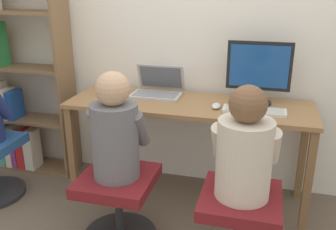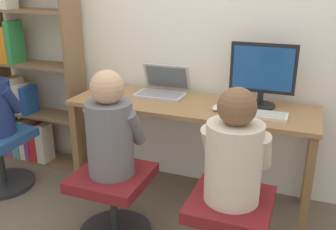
{
  "view_description": "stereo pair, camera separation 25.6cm",
  "coord_description": "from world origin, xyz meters",
  "px_view_note": "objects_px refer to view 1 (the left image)",
  "views": [
    {
      "loc": [
        0.51,
        -2.22,
        1.61
      ],
      "look_at": [
        -0.11,
        0.1,
        0.74
      ],
      "focal_mm": 40.0,
      "sensor_mm": 36.0,
      "label": 1
    },
    {
      "loc": [
        0.76,
        -2.14,
        1.61
      ],
      "look_at": [
        -0.11,
        0.1,
        0.74
      ],
      "focal_mm": 40.0,
      "sensor_mm": 36.0,
      "label": 2
    }
  ],
  "objects_px": {
    "office_chair_left": "(239,223)",
    "bookshelf": "(8,80)",
    "office_chair_right": "(119,202)",
    "person_at_laptop": "(115,131)",
    "person_at_monitor": "(245,150)",
    "laptop": "(157,89)",
    "desktop_monitor": "(258,73)",
    "keyboard": "(254,111)"
  },
  "relations": [
    {
      "from": "office_chair_left",
      "to": "bookshelf",
      "type": "distance_m",
      "value": 2.23
    },
    {
      "from": "bookshelf",
      "to": "office_chair_right",
      "type": "bearing_deg",
      "value": -29.59
    },
    {
      "from": "person_at_laptop",
      "to": "person_at_monitor",
      "type": "bearing_deg",
      "value": -1.84
    },
    {
      "from": "laptop",
      "to": "person_at_monitor",
      "type": "bearing_deg",
      "value": -46.44
    },
    {
      "from": "desktop_monitor",
      "to": "bookshelf",
      "type": "height_order",
      "value": "bookshelf"
    },
    {
      "from": "person_at_laptop",
      "to": "office_chair_right",
      "type": "bearing_deg",
      "value": -90.0
    },
    {
      "from": "laptop",
      "to": "office_chair_left",
      "type": "xyz_separation_m",
      "value": [
        0.71,
        -0.75,
        -0.55
      ]
    },
    {
      "from": "person_at_laptop",
      "to": "bookshelf",
      "type": "relative_size",
      "value": 0.36
    },
    {
      "from": "desktop_monitor",
      "to": "person_at_laptop",
      "type": "xyz_separation_m",
      "value": [
        -0.78,
        -0.71,
        -0.24
      ]
    },
    {
      "from": "laptop",
      "to": "person_at_laptop",
      "type": "xyz_separation_m",
      "value": [
        -0.05,
        -0.73,
        -0.06
      ]
    },
    {
      "from": "office_chair_left",
      "to": "bookshelf",
      "type": "height_order",
      "value": "bookshelf"
    },
    {
      "from": "desktop_monitor",
      "to": "person_at_monitor",
      "type": "height_order",
      "value": "desktop_monitor"
    },
    {
      "from": "desktop_monitor",
      "to": "office_chair_left",
      "type": "xyz_separation_m",
      "value": [
        -0.02,
        -0.74,
        -0.72
      ]
    },
    {
      "from": "office_chair_left",
      "to": "office_chair_right",
      "type": "xyz_separation_m",
      "value": [
        -0.76,
        0.02,
        0.0
      ]
    },
    {
      "from": "person_at_monitor",
      "to": "person_at_laptop",
      "type": "height_order",
      "value": "person_at_laptop"
    },
    {
      "from": "office_chair_right",
      "to": "person_at_monitor",
      "type": "relative_size",
      "value": 0.75
    },
    {
      "from": "office_chair_left",
      "to": "person_at_laptop",
      "type": "xyz_separation_m",
      "value": [
        -0.76,
        0.03,
        0.48
      ]
    },
    {
      "from": "desktop_monitor",
      "to": "laptop",
      "type": "xyz_separation_m",
      "value": [
        -0.74,
        0.01,
        -0.18
      ]
    },
    {
      "from": "laptop",
      "to": "person_at_monitor",
      "type": "height_order",
      "value": "person_at_monitor"
    },
    {
      "from": "keyboard",
      "to": "person_at_monitor",
      "type": "relative_size",
      "value": 0.65
    },
    {
      "from": "bookshelf",
      "to": "keyboard",
      "type": "bearing_deg",
      "value": -5.85
    },
    {
      "from": "laptop",
      "to": "desktop_monitor",
      "type": "bearing_deg",
      "value": -1.12
    },
    {
      "from": "laptop",
      "to": "keyboard",
      "type": "height_order",
      "value": "laptop"
    },
    {
      "from": "laptop",
      "to": "office_chair_right",
      "type": "relative_size",
      "value": 0.77
    },
    {
      "from": "keyboard",
      "to": "person_at_laptop",
      "type": "distance_m",
      "value": 0.93
    },
    {
      "from": "keyboard",
      "to": "office_chair_left",
      "type": "relative_size",
      "value": 0.86
    },
    {
      "from": "person_at_monitor",
      "to": "bookshelf",
      "type": "height_order",
      "value": "bookshelf"
    },
    {
      "from": "laptop",
      "to": "office_chair_left",
      "type": "height_order",
      "value": "laptop"
    },
    {
      "from": "office_chair_right",
      "to": "person_at_monitor",
      "type": "distance_m",
      "value": 0.89
    },
    {
      "from": "person_at_laptop",
      "to": "office_chair_left",
      "type": "bearing_deg",
      "value": -2.16
    },
    {
      "from": "laptop",
      "to": "bookshelf",
      "type": "xyz_separation_m",
      "value": [
        -1.32,
        -0.0,
        -0.01
      ]
    },
    {
      "from": "laptop",
      "to": "office_chair_right",
      "type": "distance_m",
      "value": 0.91
    },
    {
      "from": "keyboard",
      "to": "person_at_laptop",
      "type": "bearing_deg",
      "value": -146.9
    },
    {
      "from": "desktop_monitor",
      "to": "office_chair_left",
      "type": "relative_size",
      "value": 0.92
    },
    {
      "from": "person_at_monitor",
      "to": "person_at_laptop",
      "type": "xyz_separation_m",
      "value": [
        -0.76,
        0.02,
        0.02
      ]
    },
    {
      "from": "laptop",
      "to": "keyboard",
      "type": "xyz_separation_m",
      "value": [
        0.73,
        -0.22,
        -0.03
      ]
    },
    {
      "from": "person_at_monitor",
      "to": "person_at_laptop",
      "type": "bearing_deg",
      "value": 178.16
    },
    {
      "from": "desktop_monitor",
      "to": "keyboard",
      "type": "bearing_deg",
      "value": -90.71
    },
    {
      "from": "person_at_laptop",
      "to": "bookshelf",
      "type": "xyz_separation_m",
      "value": [
        -1.28,
        0.72,
        0.05
      ]
    },
    {
      "from": "desktop_monitor",
      "to": "person_at_monitor",
      "type": "relative_size",
      "value": 0.69
    },
    {
      "from": "desktop_monitor",
      "to": "person_at_laptop",
      "type": "bearing_deg",
      "value": -137.82
    },
    {
      "from": "bookshelf",
      "to": "office_chair_left",
      "type": "bearing_deg",
      "value": -20.2
    }
  ]
}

